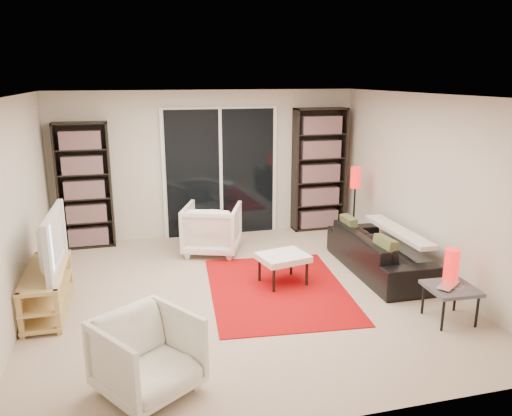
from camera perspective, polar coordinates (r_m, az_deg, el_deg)
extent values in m
plane|color=beige|center=(6.30, -1.54, -9.66)|extent=(5.00, 5.00, 0.00)
cube|color=beige|center=(8.31, -5.50, 5.00)|extent=(5.00, 0.02, 2.40)
cube|color=beige|center=(3.63, 7.36, -8.22)|extent=(5.00, 0.02, 2.40)
cube|color=beige|center=(5.89, -26.04, -0.57)|extent=(0.02, 5.00, 2.40)
cube|color=beige|center=(6.89, 19.10, 2.19)|extent=(0.02, 5.00, 2.40)
cube|color=white|center=(5.74, -1.71, 12.71)|extent=(5.00, 5.00, 0.02)
cube|color=white|center=(8.34, -4.08, 4.02)|extent=(1.92, 0.06, 2.16)
cube|color=black|center=(8.31, -4.04, 3.98)|extent=(1.80, 0.02, 2.10)
cube|color=white|center=(8.30, -4.03, 3.96)|extent=(0.05, 0.02, 2.10)
cube|color=black|center=(8.12, -18.99, 2.41)|extent=(0.80, 0.30, 1.95)
cube|color=#AC2A4A|center=(8.10, -19.00, 2.38)|extent=(0.70, 0.22, 1.85)
cube|color=black|center=(8.68, 7.20, 4.37)|extent=(0.90, 0.30, 2.10)
cube|color=#AC2A4A|center=(8.66, 7.25, 4.35)|extent=(0.80, 0.22, 2.00)
cube|color=tan|center=(6.15, -22.94, -6.69)|extent=(0.42, 1.31, 0.04)
cube|color=tan|center=(6.23, -22.72, -8.66)|extent=(0.42, 1.31, 0.03)
cube|color=tan|center=(6.31, -22.55, -10.25)|extent=(0.42, 1.31, 0.04)
cube|color=tan|center=(5.71, -25.36, -11.13)|extent=(0.05, 0.05, 0.50)
cube|color=tan|center=(6.83, -23.55, -6.70)|extent=(0.05, 0.05, 0.50)
cube|color=tan|center=(5.65, -21.72, -11.02)|extent=(0.05, 0.05, 0.50)
cube|color=tan|center=(6.77, -20.53, -6.56)|extent=(0.05, 0.05, 0.50)
imported|color=black|center=(6.03, -23.09, -3.51)|extent=(0.19, 1.18, 0.67)
cube|color=#AB080B|center=(6.39, 2.50, -9.25)|extent=(1.88, 2.42, 0.01)
imported|color=black|center=(7.05, 13.89, -4.89)|extent=(0.79, 1.95, 0.57)
imported|color=white|center=(7.58, -5.04, -2.36)|extent=(1.04, 1.06, 0.75)
imported|color=white|center=(4.45, -12.30, -16.15)|extent=(1.03, 1.04, 0.69)
cube|color=white|center=(6.44, 3.11, -5.66)|extent=(0.69, 0.60, 0.08)
cylinder|color=black|center=(6.24, 2.05, -8.30)|extent=(0.04, 0.04, 0.32)
cylinder|color=black|center=(6.56, 0.40, -7.10)|extent=(0.04, 0.04, 0.32)
cylinder|color=black|center=(6.47, 5.81, -7.51)|extent=(0.04, 0.04, 0.32)
cylinder|color=black|center=(6.78, 4.04, -6.40)|extent=(0.04, 0.04, 0.32)
cube|color=#48484D|center=(5.88, 21.40, -8.55)|extent=(0.53, 0.53, 0.04)
cylinder|color=black|center=(5.70, 20.58, -11.31)|extent=(0.03, 0.03, 0.38)
cylinder|color=black|center=(6.01, 18.56, -9.75)|extent=(0.03, 0.03, 0.38)
cylinder|color=black|center=(5.92, 23.95, -10.70)|extent=(0.03, 0.03, 0.38)
cylinder|color=black|center=(6.22, 21.82, -9.23)|extent=(0.03, 0.03, 0.38)
imported|color=silver|center=(5.84, 21.58, -8.36)|extent=(0.42, 0.39, 0.03)
cylinder|color=red|center=(5.97, 21.45, -6.10)|extent=(0.17, 0.17, 0.37)
cylinder|color=black|center=(8.29, 10.95, -3.70)|extent=(0.19, 0.19, 0.03)
cylinder|color=black|center=(8.16, 11.11, -0.71)|extent=(0.03, 0.03, 0.93)
cylinder|color=red|center=(8.02, 11.32, 3.44)|extent=(0.17, 0.17, 0.33)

